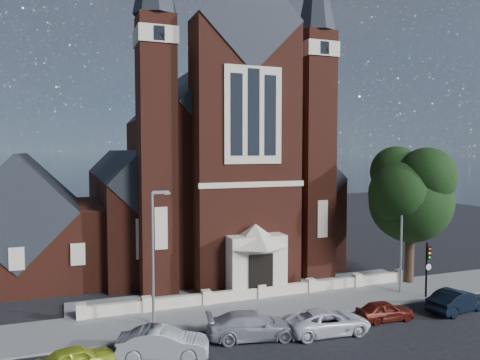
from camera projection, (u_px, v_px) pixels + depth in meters
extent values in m
plane|color=black|center=(223.00, 270.00, 40.90)|extent=(120.00, 120.00, 0.00)
cube|color=slate|center=(272.00, 308.00, 31.09)|extent=(60.00, 5.00, 0.12)
cube|color=slate|center=(250.00, 291.00, 34.83)|extent=(26.00, 3.00, 0.14)
cube|color=beige|center=(261.00, 299.00, 32.96)|extent=(24.00, 0.40, 0.90)
cube|color=#4E2015|center=(193.00, 183.00, 49.81)|extent=(10.00, 30.00, 14.00)
cube|color=black|center=(192.00, 117.00, 49.38)|extent=(10.00, 30.20, 10.00)
cube|color=#4E2015|center=(122.00, 216.00, 46.43)|extent=(5.00, 26.00, 8.00)
cube|color=#4E2015|center=(261.00, 209.00, 51.70)|extent=(5.00, 26.00, 8.00)
cube|color=black|center=(122.00, 176.00, 46.19)|extent=(5.01, 26.20, 5.01)
cube|color=black|center=(261.00, 173.00, 51.45)|extent=(5.01, 26.20, 5.01)
cube|color=#4E2015|center=(245.00, 157.00, 35.14)|extent=(8.00, 3.00, 20.00)
cube|color=black|center=(245.00, 21.00, 34.52)|extent=(8.00, 3.20, 8.00)
cube|color=beige|center=(253.00, 115.00, 33.51)|extent=(4.40, 0.15, 7.00)
cube|color=black|center=(254.00, 112.00, 33.43)|extent=(0.90, 0.08, 6.20)
cube|color=beige|center=(255.00, 265.00, 33.76)|extent=(4.20, 2.00, 4.40)
cube|color=black|center=(261.00, 277.00, 32.82)|extent=(1.80, 0.12, 3.20)
cone|color=beige|center=(255.00, 235.00, 33.62)|extent=(4.60, 4.60, 1.60)
cube|color=#4E2015|center=(157.00, 157.00, 33.80)|extent=(2.60, 2.60, 20.00)
cube|color=beige|center=(155.00, 38.00, 33.27)|extent=(2.80, 2.80, 1.20)
cube|color=#4E2015|center=(315.00, 156.00, 38.36)|extent=(2.60, 2.60, 20.00)
cube|color=beige|center=(316.00, 51.00, 37.83)|extent=(2.80, 2.80, 1.20)
cube|color=#4E2015|center=(24.00, 243.00, 37.91)|extent=(12.00, 12.00, 6.00)
cube|color=black|center=(23.00, 206.00, 37.72)|extent=(8.49, 12.20, 8.49)
cylinder|color=black|center=(410.00, 252.00, 36.72)|extent=(0.70, 0.70, 5.00)
sphere|color=black|center=(411.00, 201.00, 36.47)|extent=(6.40, 6.40, 6.40)
sphere|color=black|center=(426.00, 176.00, 35.37)|extent=(4.40, 4.40, 4.40)
cylinder|color=gray|center=(153.00, 260.00, 27.57)|extent=(0.16, 0.16, 8.00)
cube|color=gray|center=(161.00, 192.00, 27.50)|extent=(1.00, 0.15, 0.18)
cube|color=gray|center=(167.00, 193.00, 27.64)|extent=(0.35, 0.22, 0.12)
cylinder|color=gray|center=(401.00, 240.00, 33.88)|extent=(0.16, 0.16, 8.00)
cube|color=gray|center=(408.00, 185.00, 33.81)|extent=(1.00, 0.15, 0.18)
cube|color=gray|center=(412.00, 186.00, 33.96)|extent=(0.35, 0.22, 0.12)
cylinder|color=black|center=(426.00, 271.00, 32.96)|extent=(0.14, 0.14, 4.00)
cube|color=black|center=(428.00, 253.00, 32.74)|extent=(0.28, 0.22, 0.90)
sphere|color=red|center=(430.00, 249.00, 32.60)|extent=(0.14, 0.14, 0.14)
sphere|color=#CC8C0C|center=(430.00, 253.00, 32.62)|extent=(0.14, 0.14, 0.14)
sphere|color=#0C9919|center=(430.00, 257.00, 32.63)|extent=(0.14, 0.14, 0.14)
imported|color=#A5B424|center=(77.00, 359.00, 22.07)|extent=(3.85, 2.28, 1.23)
imported|color=#9A9DA1|center=(163.00, 343.00, 23.55)|extent=(4.84, 2.91, 1.51)
imported|color=#919298|center=(253.00, 325.00, 25.95)|extent=(5.45, 3.08, 1.49)
imported|color=white|center=(328.00, 321.00, 26.71)|extent=(5.12, 2.66, 1.38)
imported|color=#59160F|center=(385.00, 311.00, 28.72)|extent=(3.70, 1.67, 1.23)
imported|color=black|center=(457.00, 301.00, 30.28)|extent=(4.69, 2.41, 1.47)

